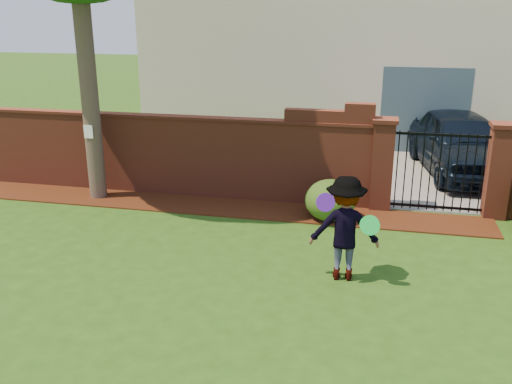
% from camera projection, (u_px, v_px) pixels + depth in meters
% --- Properties ---
extents(ground, '(80.00, 80.00, 0.01)m').
position_uv_depth(ground, '(211.00, 286.00, 8.33)').
color(ground, '#244711').
rests_on(ground, ground).
extents(mulch_bed, '(11.10, 1.08, 0.03)m').
position_uv_depth(mulch_bed, '(214.00, 206.00, 11.61)').
color(mulch_bed, '#351609').
rests_on(mulch_bed, ground).
extents(brick_wall, '(8.70, 0.31, 2.16)m').
position_uv_depth(brick_wall, '(175.00, 153.00, 12.16)').
color(brick_wall, maroon).
rests_on(brick_wall, ground).
extents(pillar_left, '(0.50, 0.50, 1.88)m').
position_uv_depth(pillar_left, '(382.00, 164.00, 11.24)').
color(pillar_left, maroon).
rests_on(pillar_left, ground).
extents(pillar_right, '(0.50, 0.50, 1.88)m').
position_uv_depth(pillar_right, '(499.00, 170.00, 10.79)').
color(pillar_right, maroon).
rests_on(pillar_right, ground).
extents(iron_gate, '(1.78, 0.03, 1.60)m').
position_uv_depth(iron_gate, '(439.00, 172.00, 11.05)').
color(iron_gate, black).
rests_on(iron_gate, ground).
extents(driveway, '(3.20, 8.00, 0.01)m').
position_uv_depth(driveway, '(423.00, 162.00, 15.02)').
color(driveway, gray).
rests_on(driveway, ground).
extents(house, '(12.40, 6.40, 6.30)m').
position_uv_depth(house, '(345.00, 33.00, 18.25)').
color(house, beige).
rests_on(house, ground).
extents(car, '(2.56, 4.79, 1.55)m').
position_uv_depth(car, '(464.00, 145.00, 13.56)').
color(car, black).
rests_on(car, ground).
extents(paper_notice, '(0.20, 0.01, 0.28)m').
position_uv_depth(paper_notice, '(88.00, 132.00, 11.58)').
color(paper_notice, white).
rests_on(paper_notice, tree).
extents(shrub_left, '(0.99, 0.99, 0.81)m').
position_uv_depth(shrub_left, '(330.00, 200.00, 10.79)').
color(shrub_left, '#204615').
rests_on(shrub_left, ground).
extents(man, '(1.09, 0.69, 1.62)m').
position_uv_depth(man, '(345.00, 229.00, 8.31)').
color(man, gray).
rests_on(man, ground).
extents(frisbee_purple, '(0.28, 0.17, 0.27)m').
position_uv_depth(frisbee_purple, '(325.00, 202.00, 7.92)').
color(frisbee_purple, '#661EBE').
rests_on(frisbee_purple, man).
extents(frisbee_green, '(0.30, 0.13, 0.30)m').
position_uv_depth(frisbee_green, '(370.00, 225.00, 8.00)').
color(frisbee_green, '#1CD54F').
rests_on(frisbee_green, man).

